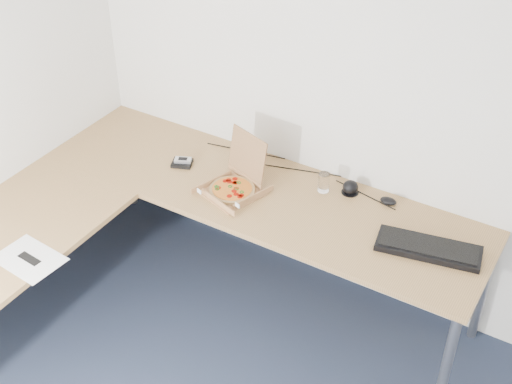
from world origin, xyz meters
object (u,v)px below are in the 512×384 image
Objects in this scene: wallet at (182,163)px; desk at (164,219)px; keyboard at (428,248)px; drinking_glass at (324,182)px; pizza_box at (234,186)px.

desk is at bearing -87.68° from wallet.
wallet is at bearing 113.70° from desk.
keyboard is 4.45× the size of wallet.
pizza_box is at bearing -148.13° from drinking_glass.
keyboard is (1.27, 0.43, 0.05)m from desk.
desk is 0.87m from drinking_glass.
pizza_box is (0.21, 0.36, 0.06)m from desk.
desk is 22.35× the size of wallet.
drinking_glass is 0.68m from keyboard.
drinking_glass reaches higher than desk.
pizza_box is 1.07m from keyboard.
keyboard is at bearing -21.19° from wallet.
keyboard reaches higher than desk.
wallet is at bearing -171.52° from pizza_box.
pizza_box is 0.40m from wallet.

